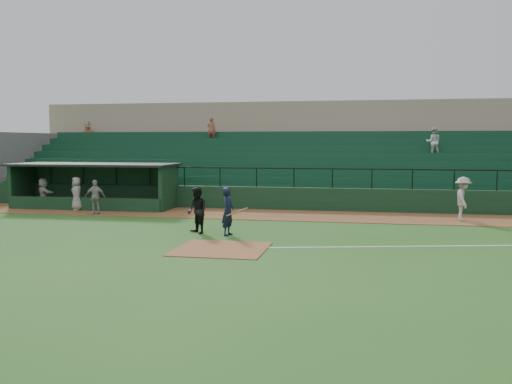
# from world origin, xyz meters

# --- Properties ---
(ground) EXTENTS (90.00, 90.00, 0.00)m
(ground) POSITION_xyz_m (0.00, 0.00, 0.00)
(ground) COLOR #26541B
(ground) RESTS_ON ground
(warning_track) EXTENTS (40.00, 4.00, 0.03)m
(warning_track) POSITION_xyz_m (0.00, 8.00, 0.01)
(warning_track) COLOR brown
(warning_track) RESTS_ON ground
(home_plate_dirt) EXTENTS (3.00, 3.00, 0.03)m
(home_plate_dirt) POSITION_xyz_m (0.00, -1.00, 0.01)
(home_plate_dirt) COLOR brown
(home_plate_dirt) RESTS_ON ground
(foul_line) EXTENTS (17.49, 4.44, 0.01)m
(foul_line) POSITION_xyz_m (8.00, 1.20, 0.01)
(foul_line) COLOR white
(foul_line) RESTS_ON ground
(stadium_structure) EXTENTS (38.00, 13.08, 6.40)m
(stadium_structure) POSITION_xyz_m (-0.00, 16.46, 2.30)
(stadium_structure) COLOR black
(stadium_structure) RESTS_ON ground
(dugout) EXTENTS (8.90, 3.20, 2.42)m
(dugout) POSITION_xyz_m (-9.75, 9.56, 1.33)
(dugout) COLOR black
(dugout) RESTS_ON ground
(batter_at_plate) EXTENTS (1.06, 0.73, 1.85)m
(batter_at_plate) POSITION_xyz_m (-0.45, 1.74, 0.93)
(batter_at_plate) COLOR black
(batter_at_plate) RESTS_ON ground
(umpire) EXTENTS (1.12, 1.10, 1.82)m
(umpire) POSITION_xyz_m (-1.75, 1.99, 0.91)
(umpire) COLOR black
(umpire) RESTS_ON ground
(runner) EXTENTS (0.79, 1.32, 1.99)m
(runner) POSITION_xyz_m (9.02, 7.53, 1.03)
(runner) COLOR #A59F9A
(runner) RESTS_ON warning_track
(dugout_player_a) EXTENTS (1.05, 0.60, 1.69)m
(dugout_player_a) POSITION_xyz_m (-8.39, 6.50, 0.88)
(dugout_player_a) COLOR gray
(dugout_player_a) RESTS_ON warning_track
(dugout_player_b) EXTENTS (0.97, 1.00, 1.73)m
(dugout_player_b) POSITION_xyz_m (-10.07, 7.76, 0.90)
(dugout_player_b) COLOR gray
(dugout_player_b) RESTS_ON warning_track
(dugout_player_c) EXTENTS (1.53, 1.26, 1.64)m
(dugout_player_c) POSITION_xyz_m (-12.18, 8.09, 0.85)
(dugout_player_c) COLOR #9D9893
(dugout_player_c) RESTS_ON warning_track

